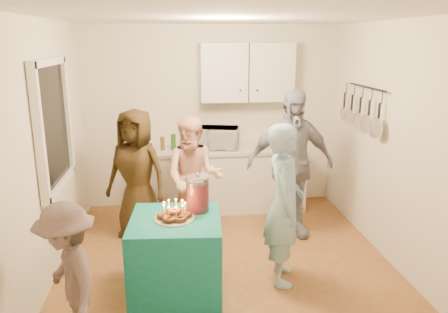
{
  "coord_description": "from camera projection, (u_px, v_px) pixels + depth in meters",
  "views": [
    {
      "loc": [
        -0.54,
        -4.25,
        2.39
      ],
      "look_at": [
        0.0,
        0.35,
        1.15
      ],
      "focal_mm": 35.0,
      "sensor_mm": 36.0,
      "label": 1
    }
  ],
  "objects": [
    {
      "name": "floor",
      "position": [
        228.0,
        267.0,
        4.75
      ],
      "size": [
        4.0,
        4.0,
        0.0
      ],
      "primitive_type": "plane",
      "color": "brown",
      "rests_on": "ground"
    },
    {
      "name": "ceiling",
      "position": [
        228.0,
        17.0,
        4.08
      ],
      "size": [
        4.0,
        4.0,
        0.0
      ],
      "primitive_type": "plane",
      "color": "white",
      "rests_on": "floor"
    },
    {
      "name": "back_wall",
      "position": [
        211.0,
        117.0,
        6.33
      ],
      "size": [
        3.6,
        3.6,
        0.0
      ],
      "primitive_type": "plane",
      "color": "silver",
      "rests_on": "floor"
    },
    {
      "name": "left_wall",
      "position": [
        43.0,
        156.0,
        4.21
      ],
      "size": [
        4.0,
        4.0,
        0.0
      ],
      "primitive_type": "plane",
      "color": "silver",
      "rests_on": "floor"
    },
    {
      "name": "right_wall",
      "position": [
        396.0,
        146.0,
        4.62
      ],
      "size": [
        4.0,
        4.0,
        0.0
      ],
      "primitive_type": "plane",
      "color": "silver",
      "rests_on": "floor"
    },
    {
      "name": "window_night",
      "position": [
        52.0,
        125.0,
        4.44
      ],
      "size": [
        0.04,
        1.0,
        1.2
      ],
      "primitive_type": "cube",
      "color": "black",
      "rests_on": "left_wall"
    },
    {
      "name": "counter",
      "position": [
        227.0,
        180.0,
        6.29
      ],
      "size": [
        2.2,
        0.58,
        0.86
      ],
      "primitive_type": "cube",
      "color": "white",
      "rests_on": "floor"
    },
    {
      "name": "countertop",
      "position": [
        227.0,
        150.0,
        6.18
      ],
      "size": [
        2.24,
        0.62,
        0.05
      ],
      "primitive_type": "cube",
      "color": "beige",
      "rests_on": "counter"
    },
    {
      "name": "upper_cabinet",
      "position": [
        247.0,
        72.0,
        6.08
      ],
      "size": [
        1.3,
        0.3,
        0.8
      ],
      "primitive_type": "cube",
      "color": "white",
      "rests_on": "back_wall"
    },
    {
      "name": "pot_rack",
      "position": [
        364.0,
        108.0,
        5.2
      ],
      "size": [
        0.12,
        1.0,
        0.6
      ],
      "primitive_type": "cube",
      "color": "black",
      "rests_on": "right_wall"
    },
    {
      "name": "microwave",
      "position": [
        219.0,
        138.0,
        6.12
      ],
      "size": [
        0.6,
        0.47,
        0.3
      ],
      "primitive_type": "imported",
      "rotation": [
        0.0,
        0.0,
        -0.21
      ],
      "color": "white",
      "rests_on": "countertop"
    },
    {
      "name": "party_table",
      "position": [
        176.0,
        255.0,
        4.21
      ],
      "size": [
        0.91,
        0.91,
        0.76
      ],
      "primitive_type": "cube",
      "rotation": [
        0.0,
        0.0,
        -0.07
      ],
      "color": "#11726B",
      "rests_on": "floor"
    },
    {
      "name": "donut_cake",
      "position": [
        174.0,
        210.0,
        4.08
      ],
      "size": [
        0.38,
        0.38,
        0.18
      ],
      "primitive_type": null,
      "color": "#381C0C",
      "rests_on": "party_table"
    },
    {
      "name": "punch_jar",
      "position": [
        198.0,
        194.0,
        4.26
      ],
      "size": [
        0.22,
        0.22,
        0.34
      ],
      "primitive_type": "cylinder",
      "color": "red",
      "rests_on": "party_table"
    },
    {
      "name": "man_birthday",
      "position": [
        284.0,
        205.0,
        4.3
      ],
      "size": [
        0.47,
        0.65,
        1.63
      ],
      "primitive_type": "imported",
      "rotation": [
        0.0,
        0.0,
        1.42
      ],
      "color": "#92BAD4",
      "rests_on": "floor"
    },
    {
      "name": "woman_back_left",
      "position": [
        137.0,
        174.0,
        5.36
      ],
      "size": [
        0.93,
        0.79,
        1.6
      ],
      "primitive_type": "imported",
      "rotation": [
        0.0,
        0.0,
        -0.43
      ],
      "color": "#543B18",
      "rests_on": "floor"
    },
    {
      "name": "woman_back_center",
      "position": [
        194.0,
        178.0,
        5.34
      ],
      "size": [
        0.84,
        0.72,
        1.51
      ],
      "primitive_type": "imported",
      "rotation": [
        0.0,
        0.0,
        -0.22
      ],
      "color": "#FA9982",
      "rests_on": "floor"
    },
    {
      "name": "woman_back_right",
      "position": [
        290.0,
        164.0,
        5.32
      ],
      "size": [
        1.1,
        0.49,
        1.84
      ],
      "primitive_type": "imported",
      "rotation": [
        0.0,
        0.0,
        0.04
      ],
      "color": "#101636",
      "rests_on": "floor"
    },
    {
      "name": "child_near_left",
      "position": [
        69.0,
        279.0,
        3.34
      ],
      "size": [
        0.76,
        0.92,
        1.24
      ],
      "primitive_type": "imported",
      "rotation": [
        0.0,
        0.0,
        -1.12
      ],
      "color": "#514140",
      "rests_on": "floor"
    }
  ]
}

